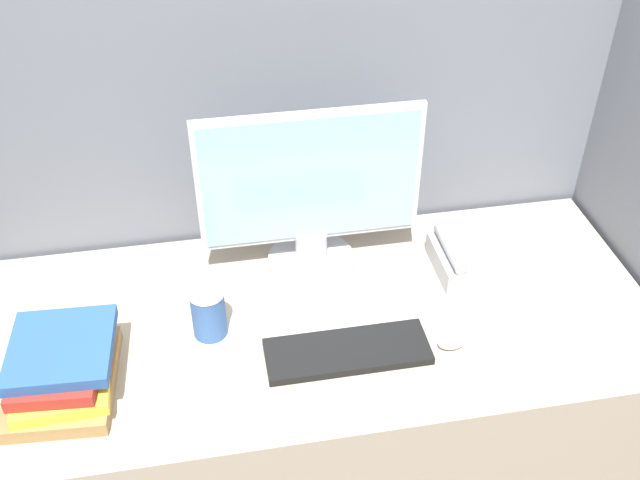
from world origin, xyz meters
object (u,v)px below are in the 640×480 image
object	(u,v)px
keyboard	(347,351)
mouse	(451,342)
coffee_cup	(209,312)
desk_telephone	(462,258)
book_stack	(62,368)
monitor	(311,199)

from	to	relation	value
keyboard	mouse	size ratio (longest dim) A/B	5.83
coffee_cup	desk_telephone	bearing A→B (deg)	10.06
mouse	coffee_cup	xyz separation A→B (m)	(-0.55, 0.15, 0.05)
keyboard	desk_telephone	bearing A→B (deg)	34.54
keyboard	book_stack	xyz separation A→B (m)	(-0.64, 0.02, 0.05)
coffee_cup	desk_telephone	distance (m)	0.68
mouse	book_stack	xyz separation A→B (m)	(-0.88, 0.04, 0.04)
keyboard	desk_telephone	distance (m)	0.44
desk_telephone	book_stack	bearing A→B (deg)	-167.12
keyboard	coffee_cup	distance (m)	0.34
monitor	desk_telephone	size ratio (longest dim) A/B	2.98
desk_telephone	keyboard	bearing A→B (deg)	-145.46
keyboard	desk_telephone	xyz separation A→B (m)	(0.36, 0.25, 0.03)
monitor	coffee_cup	distance (m)	0.38
mouse	coffee_cup	world-z (taller)	coffee_cup
keyboard	coffee_cup	size ratio (longest dim) A/B	2.90
monitor	book_stack	xyz separation A→B (m)	(-0.61, -0.33, -0.15)
mouse	book_stack	distance (m)	0.88
keyboard	book_stack	bearing A→B (deg)	178.14
monitor	mouse	bearing A→B (deg)	-53.67
monitor	coffee_cup	size ratio (longest dim) A/B	4.28
monitor	mouse	xyz separation A→B (m)	(0.27, -0.37, -0.19)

